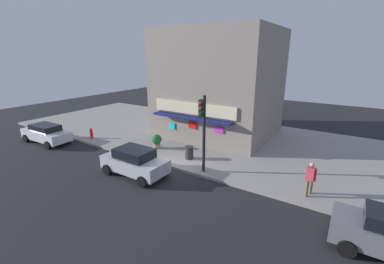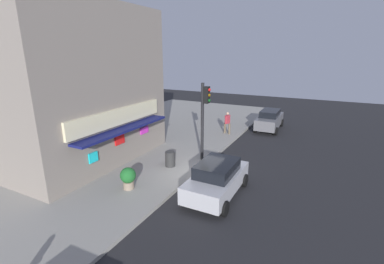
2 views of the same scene
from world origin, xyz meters
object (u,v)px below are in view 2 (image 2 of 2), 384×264
traffic_light (204,111)px  pedestrian (227,122)px  parked_car_silver (217,178)px  potted_plant_by_doorway (128,177)px  trash_can (170,159)px  parked_car_grey (270,120)px

traffic_light → pedestrian: traffic_light is taller
pedestrian → parked_car_silver: bearing=-162.9°
traffic_light → parked_car_silver: bearing=-146.8°
potted_plant_by_doorway → parked_car_silver: 4.17m
trash_can → parked_car_grey: parked_car_grey is taller
pedestrian → parked_car_silver: 9.61m
pedestrian → traffic_light: bearing=-174.0°
traffic_light → pedestrian: bearing=6.0°
trash_can → pedestrian: 7.65m
traffic_light → potted_plant_by_doorway: traffic_light is taller
traffic_light → pedestrian: 6.17m
trash_can → potted_plant_by_doorway: size_ratio=0.82×
parked_car_grey → parked_car_silver: size_ratio=1.08×
parked_car_grey → parked_car_silver: parked_car_grey is taller
traffic_light → parked_car_silver: size_ratio=1.14×
trash_can → pedestrian: bearing=-4.9°
pedestrian → parked_car_grey: 4.29m
trash_can → potted_plant_by_doorway: bearing=173.2°
trash_can → traffic_light: bearing=-35.2°
traffic_light → parked_car_silver: (-3.38, -2.21, -2.28)m
parked_car_silver → parked_car_grey: bearing=0.9°
parked_car_grey → trash_can: bearing=163.4°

